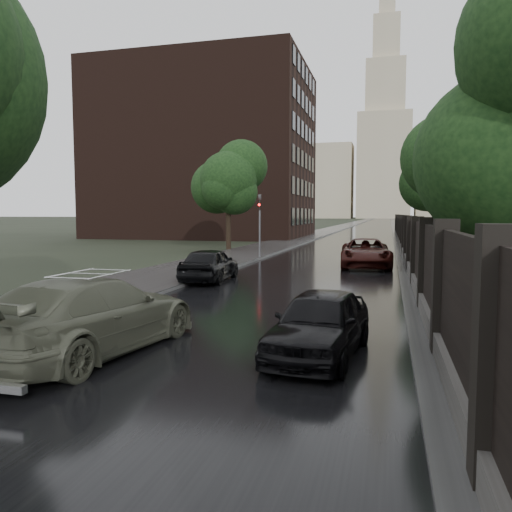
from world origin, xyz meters
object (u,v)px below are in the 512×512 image
(tree_left_far, at_px, (228,180))
(hatchback_left, at_px, (210,264))
(traffic_light, at_px, (260,220))
(car_right_near, at_px, (320,323))
(car_right_far, at_px, (366,253))
(tree_right_b, at_px, (472,171))
(volga_sedan, at_px, (91,315))
(tree_right_c, at_px, (438,188))

(tree_left_far, distance_m, hatchback_left, 17.20)
(traffic_light, bearing_deg, car_right_near, -72.40)
(tree_left_far, height_order, car_right_near, tree_left_far)
(car_right_near, bearing_deg, car_right_far, 95.73)
(tree_left_far, distance_m, tree_right_b, 17.45)
(traffic_light, distance_m, car_right_near, 21.74)
(volga_sedan, relative_size, car_right_far, 0.99)
(tree_right_b, distance_m, tree_right_c, 18.00)
(traffic_light, bearing_deg, volga_sedan, -84.41)
(car_right_far, bearing_deg, tree_right_c, 70.57)
(tree_right_c, xyz_separation_m, traffic_light, (-11.80, -15.01, -2.55))
(tree_left_far, bearing_deg, car_right_far, -40.15)
(tree_left_far, xyz_separation_m, hatchback_left, (4.40, -16.00, -4.54))
(tree_left_far, relative_size, tree_right_b, 1.05)
(traffic_light, relative_size, car_right_near, 1.04)
(car_right_near, bearing_deg, tree_right_b, 79.65)
(tree_right_c, bearing_deg, tree_right_b, -90.00)
(tree_right_c, distance_m, car_right_far, 19.90)
(tree_right_c, bearing_deg, car_right_near, -98.37)
(tree_left_far, relative_size, car_right_far, 1.36)
(tree_right_b, relative_size, traffic_light, 1.75)
(traffic_light, xyz_separation_m, car_right_near, (6.55, -20.65, -1.74))
(volga_sedan, bearing_deg, hatchback_left, -76.42)
(tree_left_far, height_order, hatchback_left, tree_left_far)
(volga_sedan, bearing_deg, tree_right_b, -111.41)
(volga_sedan, xyz_separation_m, car_right_near, (4.43, 1.02, -0.12))
(tree_right_c, distance_m, hatchback_left, 28.59)
(tree_right_b, relative_size, hatchback_left, 1.69)
(tree_left_far, height_order, volga_sedan, tree_left_far)
(traffic_light, bearing_deg, hatchback_left, -86.36)
(volga_sedan, height_order, car_right_near, volga_sedan)
(tree_right_c, xyz_separation_m, volga_sedan, (-9.68, -36.68, -4.17))
(volga_sedan, height_order, car_right_far, volga_sedan)
(tree_right_b, xyz_separation_m, car_right_far, (-5.11, -0.76, -4.19))
(tree_right_c, xyz_separation_m, car_right_near, (-5.25, -35.66, -4.29))
(tree_right_c, xyz_separation_m, hatchback_left, (-11.10, -26.00, -4.24))
(car_right_near, bearing_deg, volga_sedan, -160.88)
(car_right_far, bearing_deg, hatchback_left, -133.80)
(tree_left_far, bearing_deg, volga_sedan, -77.69)
(volga_sedan, relative_size, hatchback_left, 1.30)
(tree_right_b, bearing_deg, car_right_far, -171.49)
(hatchback_left, bearing_deg, tree_left_far, -77.62)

